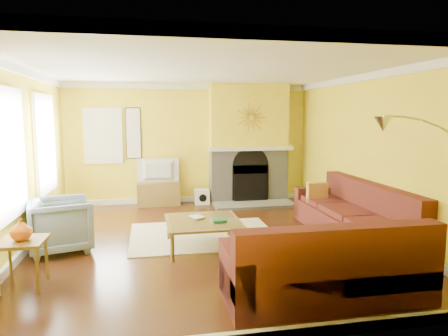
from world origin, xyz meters
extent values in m
cube|color=#4E2710|center=(0.00, 0.00, -0.01)|extent=(5.50, 6.00, 0.02)
cube|color=white|center=(0.00, 0.00, 2.71)|extent=(5.50, 6.00, 0.02)
cube|color=yellow|center=(0.00, 3.01, 1.35)|extent=(5.50, 0.02, 2.70)
cube|color=yellow|center=(0.00, -3.01, 1.35)|extent=(5.50, 0.02, 2.70)
cube|color=yellow|center=(-2.76, 0.00, 1.35)|extent=(0.02, 6.00, 2.70)
cube|color=yellow|center=(2.76, 0.00, 1.35)|extent=(0.02, 6.00, 2.70)
cube|color=white|center=(-2.72, 1.30, 1.50)|extent=(0.06, 1.22, 1.72)
cube|color=white|center=(-2.72, -0.60, 1.50)|extent=(0.06, 1.22, 1.72)
cube|color=white|center=(-1.90, 2.96, 1.55)|extent=(0.82, 0.06, 1.22)
cube|color=white|center=(-1.25, 2.97, 1.60)|extent=(0.34, 0.04, 1.14)
cube|color=white|center=(1.35, 2.56, 1.25)|extent=(1.92, 0.22, 0.08)
cube|color=gray|center=(1.35, 2.25, 0.03)|extent=(1.80, 0.70, 0.06)
cube|color=beige|center=(-0.06, 0.29, 0.01)|extent=(2.40, 1.80, 0.02)
cube|color=brown|center=(-0.73, 2.74, 0.26)|extent=(0.94, 0.42, 0.52)
imported|color=black|center=(-0.73, 2.74, 0.78)|extent=(0.92, 0.13, 0.53)
cube|color=white|center=(0.24, 2.71, 0.16)|extent=(0.32, 0.32, 0.32)
imported|color=slate|center=(-2.22, -0.08, 0.40)|extent=(1.06, 1.04, 0.79)
imported|color=orange|center=(-2.39, -1.33, 0.69)|extent=(0.31, 0.31, 0.26)
imported|color=white|center=(-0.31, -0.24, 0.45)|extent=(0.25, 0.29, 0.02)
camera|label=1|loc=(-0.92, -6.14, 1.99)|focal=32.00mm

